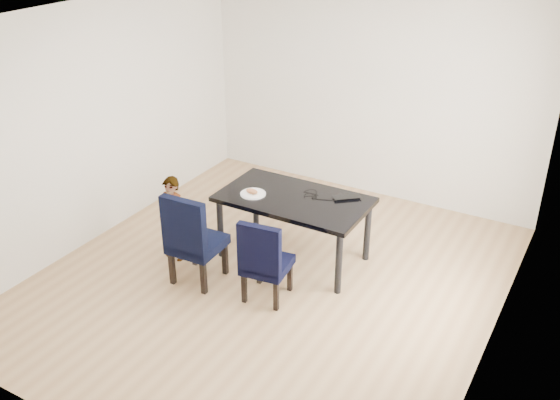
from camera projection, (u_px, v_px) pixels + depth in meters
The scene contains 14 objects.
floor at pixel (271, 279), 6.63m from camera, with size 4.50×5.00×0.01m, color tan.
ceiling at pixel (269, 18), 5.41m from camera, with size 4.50×5.00×0.01m, color white.
wall_back at pixel (370, 95), 7.96m from camera, with size 4.50×0.01×2.70m, color white.
wall_front at pixel (75, 293), 4.08m from camera, with size 4.50×0.01×2.70m, color silver.
wall_left at pixel (98, 123), 7.02m from camera, with size 0.01×5.00×2.70m, color white.
wall_right at pixel (510, 217), 5.01m from camera, with size 0.01×5.00×2.70m, color beige.
dining_table at pixel (294, 228), 6.84m from camera, with size 1.60×0.90×0.75m, color black.
chair_left at pixel (197, 236), 6.41m from camera, with size 0.49×0.51×1.03m, color black.
chair_right at pixel (267, 258), 6.15m from camera, with size 0.44×0.45×0.91m, color black.
child at pixel (173, 219), 6.80m from camera, with size 0.36×0.23×0.97m, color orange.
plate at pixel (253, 194), 6.73m from camera, with size 0.28×0.28×0.02m, color white.
sandwich at pixel (252, 191), 6.71m from camera, with size 0.14×0.07×0.06m, color #A4633A.
laptop at pixel (346, 195), 6.69m from camera, with size 0.30×0.19×0.02m, color black.
cable_tangle at pixel (310, 197), 6.68m from camera, with size 0.14×0.14×0.01m, color black.
Camera 1 is at (2.84, -4.75, 3.73)m, focal length 40.00 mm.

